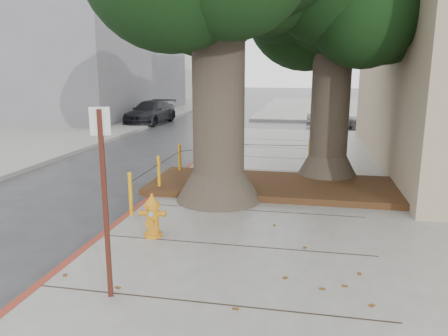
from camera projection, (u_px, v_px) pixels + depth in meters
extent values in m
plane|color=#28282B|center=(204.00, 251.00, 7.89)|extent=(140.00, 140.00, 0.00)
cube|color=slate|center=(364.00, 108.00, 35.43)|extent=(16.00, 20.00, 0.15)
cube|color=maroon|center=(149.00, 200.00, 10.64)|extent=(0.14, 26.00, 0.16)
cube|color=black|center=(273.00, 186.00, 11.39)|extent=(6.40, 2.60, 0.16)
cube|color=slate|center=(69.00, 28.00, 30.43)|extent=(12.00, 16.00, 12.00)
cube|color=silver|center=(155.00, 32.00, 52.47)|extent=(12.00, 18.00, 15.00)
cone|color=#4C3F33|center=(219.00, 185.00, 10.41)|extent=(2.04, 2.04, 0.70)
cylinder|color=#4C3F33|center=(218.00, 99.00, 9.96)|extent=(1.20, 1.20, 4.22)
cone|color=#4C3F33|center=(327.00, 167.00, 12.31)|extent=(1.77, 1.77, 0.70)
cylinder|color=#4C3F33|center=(330.00, 102.00, 11.91)|extent=(1.04, 1.04, 3.84)
sphere|color=black|center=(378.00, 0.00, 11.49)|extent=(3.00, 3.00, 3.00)
cylinder|color=orange|center=(131.00, 195.00, 9.26)|extent=(0.08, 0.08, 0.90)
sphere|color=orange|center=(130.00, 174.00, 9.16)|extent=(0.09, 0.09, 0.09)
cylinder|color=orange|center=(159.00, 175.00, 10.98)|extent=(0.08, 0.08, 0.90)
sphere|color=orange|center=(158.00, 157.00, 10.88)|extent=(0.09, 0.09, 0.09)
cylinder|color=orange|center=(180.00, 161.00, 12.70)|extent=(0.08, 0.08, 0.90)
sphere|color=orange|center=(179.00, 145.00, 12.60)|extent=(0.09, 0.09, 0.09)
cylinder|color=orange|center=(239.00, 153.00, 13.85)|extent=(0.08, 0.08, 0.90)
sphere|color=orange|center=(239.00, 139.00, 13.75)|extent=(0.09, 0.09, 0.09)
cylinder|color=orange|center=(309.00, 154.00, 13.63)|extent=(0.08, 0.08, 0.90)
sphere|color=orange|center=(310.00, 140.00, 13.53)|extent=(0.09, 0.09, 0.09)
cylinder|color=black|center=(146.00, 173.00, 10.06)|extent=(0.02, 1.80, 0.02)
cylinder|color=black|center=(170.00, 158.00, 11.78)|extent=(0.02, 1.80, 0.02)
cylinder|color=black|center=(211.00, 148.00, 13.22)|extent=(1.51, 1.51, 0.02)
cylinder|color=black|center=(274.00, 145.00, 13.68)|extent=(2.20, 0.22, 0.02)
cylinder|color=orange|center=(153.00, 234.00, 8.17)|extent=(0.37, 0.37, 0.06)
cylinder|color=orange|center=(153.00, 220.00, 8.10)|extent=(0.26, 0.26, 0.53)
cylinder|color=orange|center=(152.00, 206.00, 8.04)|extent=(0.34, 0.34, 0.07)
cone|color=orange|center=(152.00, 200.00, 8.02)|extent=(0.31, 0.31, 0.15)
cylinder|color=orange|center=(152.00, 195.00, 8.00)|extent=(0.07, 0.07, 0.05)
cylinder|color=orange|center=(145.00, 213.00, 8.09)|extent=(0.16, 0.11, 0.10)
cylinder|color=orange|center=(160.00, 214.00, 8.06)|extent=(0.16, 0.11, 0.10)
cylinder|color=orange|center=(151.00, 222.00, 7.98)|extent=(0.15, 0.16, 0.14)
cube|color=#5999D8|center=(151.00, 214.00, 7.95)|extent=(0.07, 0.01, 0.07)
cube|color=#471911|center=(105.00, 207.00, 5.74)|extent=(0.08, 0.08, 2.57)
cube|color=silver|center=(100.00, 121.00, 5.49)|extent=(0.25, 0.10, 0.36)
imported|color=#949599|center=(335.00, 118.00, 24.25)|extent=(3.19, 1.39, 1.07)
imported|color=maroon|center=(409.00, 116.00, 25.15)|extent=(3.52, 1.26, 1.16)
imported|color=black|center=(151.00, 112.00, 26.09)|extent=(2.14, 4.72, 1.34)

